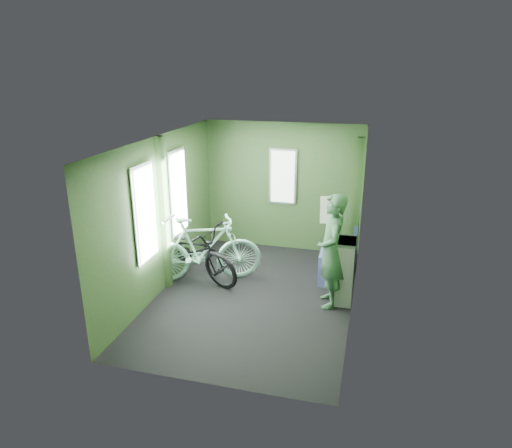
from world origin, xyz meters
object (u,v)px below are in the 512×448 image
at_px(bicycle_mint, 205,281).
at_px(bench_seat, 340,258).
at_px(passenger, 331,251).
at_px(bicycle_black, 192,278).
at_px(waste_box, 344,271).

height_order(bicycle_mint, bench_seat, bench_seat).
bearing_deg(bicycle_mint, passenger, -117.83).
distance_m(bicycle_mint, passenger, 2.14).
height_order(bicycle_black, bicycle_mint, bicycle_mint).
relative_size(bicycle_mint, passenger, 1.11).
relative_size(bicycle_black, waste_box, 1.98).
relative_size(passenger, waste_box, 1.72).
bearing_deg(waste_box, bicycle_black, 176.37).
bearing_deg(bicycle_black, bench_seat, -48.28).
distance_m(bicycle_mint, bench_seat, 2.19).
distance_m(passenger, bench_seat, 1.10).
height_order(bicycle_black, waste_box, waste_box).
distance_m(bicycle_black, passenger, 2.36).
bearing_deg(bench_seat, waste_box, -83.42).
xyz_separation_m(passenger, bench_seat, (0.07, 0.97, -0.51)).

